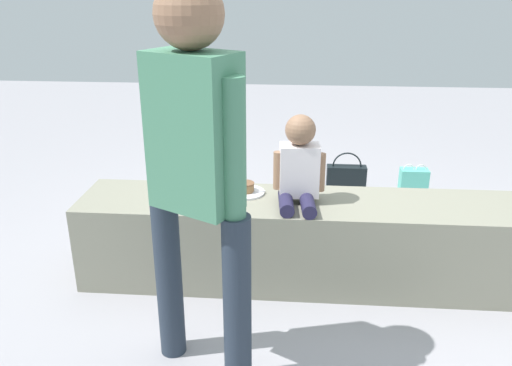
{
  "coord_description": "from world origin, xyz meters",
  "views": [
    {
      "loc": [
        -0.07,
        -2.62,
        1.62
      ],
      "look_at": [
        -0.24,
        -0.38,
        0.74
      ],
      "focal_mm": 36.26,
      "sensor_mm": 36.0,
      "label": 1
    }
  ],
  "objects_px": {
    "child_seated": "(299,166)",
    "cake_plate": "(245,190)",
    "adult_standing": "(196,158)",
    "party_cup_red": "(228,188)",
    "gift_bag": "(413,185)",
    "water_bottle_near_gift": "(173,194)",
    "handbag_black_leather": "(346,180)"
  },
  "relations": [
    {
      "from": "adult_standing",
      "to": "party_cup_red",
      "type": "height_order",
      "value": "adult_standing"
    },
    {
      "from": "water_bottle_near_gift",
      "to": "handbag_black_leather",
      "type": "distance_m",
      "value": 1.36
    },
    {
      "from": "adult_standing",
      "to": "gift_bag",
      "type": "relative_size",
      "value": 5.33
    },
    {
      "from": "child_seated",
      "to": "water_bottle_near_gift",
      "type": "relative_size",
      "value": 2.09
    },
    {
      "from": "cake_plate",
      "to": "handbag_black_leather",
      "type": "xyz_separation_m",
      "value": [
        0.69,
        1.17,
        -0.38
      ]
    },
    {
      "from": "adult_standing",
      "to": "party_cup_red",
      "type": "relative_size",
      "value": 17.42
    },
    {
      "from": "child_seated",
      "to": "water_bottle_near_gift",
      "type": "distance_m",
      "value": 1.48
    },
    {
      "from": "gift_bag",
      "to": "water_bottle_near_gift",
      "type": "relative_size",
      "value": 1.33
    },
    {
      "from": "child_seated",
      "to": "cake_plate",
      "type": "height_order",
      "value": "child_seated"
    },
    {
      "from": "cake_plate",
      "to": "party_cup_red",
      "type": "xyz_separation_m",
      "value": [
        -0.26,
        1.16,
        -0.47
      ]
    },
    {
      "from": "gift_bag",
      "to": "child_seated",
      "type": "bearing_deg",
      "value": -126.23
    },
    {
      "from": "party_cup_red",
      "to": "child_seated",
      "type": "bearing_deg",
      "value": -66.31
    },
    {
      "from": "cake_plate",
      "to": "adult_standing",
      "type": "bearing_deg",
      "value": -97.0
    },
    {
      "from": "water_bottle_near_gift",
      "to": "party_cup_red",
      "type": "bearing_deg",
      "value": 36.84
    },
    {
      "from": "adult_standing",
      "to": "party_cup_red",
      "type": "bearing_deg",
      "value": 94.34
    },
    {
      "from": "gift_bag",
      "to": "party_cup_red",
      "type": "height_order",
      "value": "gift_bag"
    },
    {
      "from": "gift_bag",
      "to": "water_bottle_near_gift",
      "type": "bearing_deg",
      "value": -172.17
    },
    {
      "from": "gift_bag",
      "to": "party_cup_red",
      "type": "xyz_separation_m",
      "value": [
        -1.46,
        0.03,
        -0.09
      ]
    },
    {
      "from": "child_seated",
      "to": "handbag_black_leather",
      "type": "height_order",
      "value": "child_seated"
    },
    {
      "from": "water_bottle_near_gift",
      "to": "handbag_black_leather",
      "type": "height_order",
      "value": "handbag_black_leather"
    },
    {
      "from": "child_seated",
      "to": "water_bottle_near_gift",
      "type": "height_order",
      "value": "child_seated"
    },
    {
      "from": "party_cup_red",
      "to": "handbag_black_leather",
      "type": "relative_size",
      "value": 0.25
    },
    {
      "from": "party_cup_red",
      "to": "handbag_black_leather",
      "type": "bearing_deg",
      "value": 1.06
    },
    {
      "from": "water_bottle_near_gift",
      "to": "handbag_black_leather",
      "type": "xyz_separation_m",
      "value": [
        1.33,
        0.31,
        0.03
      ]
    },
    {
      "from": "cake_plate",
      "to": "gift_bag",
      "type": "distance_m",
      "value": 1.69
    },
    {
      "from": "cake_plate",
      "to": "party_cup_red",
      "type": "height_order",
      "value": "cake_plate"
    },
    {
      "from": "child_seated",
      "to": "cake_plate",
      "type": "distance_m",
      "value": 0.37
    },
    {
      "from": "party_cup_red",
      "to": "adult_standing",
      "type": "bearing_deg",
      "value": -85.66
    },
    {
      "from": "child_seated",
      "to": "party_cup_red",
      "type": "relative_size",
      "value": 5.14
    },
    {
      "from": "gift_bag",
      "to": "handbag_black_leather",
      "type": "distance_m",
      "value": 0.52
    },
    {
      "from": "adult_standing",
      "to": "water_bottle_near_gift",
      "type": "height_order",
      "value": "adult_standing"
    },
    {
      "from": "child_seated",
      "to": "cake_plate",
      "type": "bearing_deg",
      "value": 159.72
    }
  ]
}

